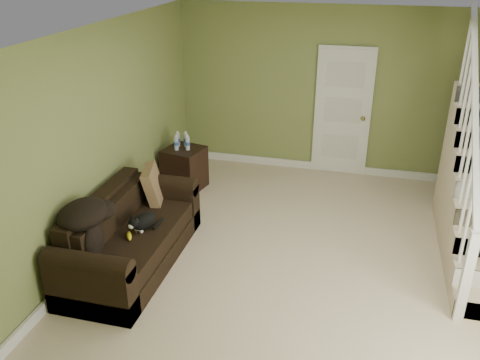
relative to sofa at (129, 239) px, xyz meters
The scene contains 14 objects.
floor 2.11m from the sofa, 14.51° to the left, with size 5.00×5.50×0.01m, color #CDB394.
ceiling 3.09m from the sofa, 14.51° to the left, with size 5.00×5.50×0.01m, color white.
wall_back 3.97m from the sofa, 58.36° to the left, with size 5.00×0.04×2.60m, color olive.
wall_front 3.16m from the sofa, 47.87° to the right, with size 5.00×0.04×2.60m, color olive.
wall_left 1.21m from the sofa, 132.87° to the left, with size 0.04×5.50×2.60m, color olive.
baseboard_back 3.83m from the sofa, 58.12° to the left, with size 5.00×0.04×0.12m, color white.
baseboard_left 0.74m from the sofa, 131.05° to the left, with size 0.04×5.50×0.12m, color white.
door 3.92m from the sofa, 56.75° to the left, with size 0.86×0.12×2.02m.
sofa is the anchor object (origin of this frame).
side_table 2.05m from the sofa, 92.21° to the left, with size 0.63×0.63×0.86m.
cat 0.29m from the sofa, 12.13° to the left, with size 0.27×0.50×0.24m.
banana 0.26m from the sofa, 59.60° to the right, with size 0.05×0.19×0.05m, color yellow.
throw_pillow 0.82m from the sofa, 90.07° to the left, with size 0.12×0.49×0.49m, color #503B20.
throw_blanket 0.75m from the sofa, 116.62° to the right, with size 0.46×0.61×0.25m, color black.
Camera 1 is at (0.47, -5.01, 3.38)m, focal length 38.00 mm.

